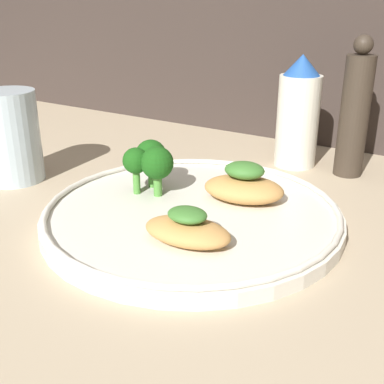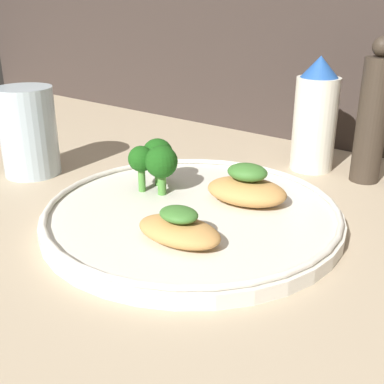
% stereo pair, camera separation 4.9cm
% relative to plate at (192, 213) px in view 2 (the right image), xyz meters
% --- Properties ---
extents(ground_plane, '(1.80, 1.80, 0.01)m').
position_rel_plate_xyz_m(ground_plane, '(0.00, 0.00, -0.01)').
color(ground_plane, tan).
extents(plate, '(0.31, 0.31, 0.02)m').
position_rel_plate_xyz_m(plate, '(0.00, 0.00, 0.00)').
color(plate, silver).
rests_on(plate, ground_plane).
extents(grilled_meat_front, '(0.09, 0.06, 0.03)m').
position_rel_plate_xyz_m(grilled_meat_front, '(0.03, -0.06, 0.02)').
color(grilled_meat_front, tan).
rests_on(grilled_meat_front, plate).
extents(grilled_meat_middle, '(0.10, 0.08, 0.04)m').
position_rel_plate_xyz_m(grilled_meat_middle, '(0.03, 0.05, 0.02)').
color(grilled_meat_middle, tan).
rests_on(grilled_meat_middle, plate).
extents(broccoli_bunch, '(0.06, 0.06, 0.06)m').
position_rel_plate_xyz_m(broccoli_bunch, '(-0.07, 0.02, 0.04)').
color(broccoli_bunch, '#4C8E38').
rests_on(broccoli_bunch, plate).
extents(sauce_bottle, '(0.06, 0.06, 0.15)m').
position_rel_plate_xyz_m(sauce_bottle, '(0.02, 0.23, 0.06)').
color(sauce_bottle, silver).
rests_on(sauce_bottle, ground_plane).
extents(pepper_grinder, '(0.04, 0.04, 0.18)m').
position_rel_plate_xyz_m(pepper_grinder, '(0.10, 0.23, 0.07)').
color(pepper_grinder, '#382D23').
rests_on(pepper_grinder, ground_plane).
extents(drinking_glass, '(0.07, 0.07, 0.11)m').
position_rel_plate_xyz_m(drinking_glass, '(-0.26, -0.01, 0.05)').
color(drinking_glass, silver).
rests_on(drinking_glass, ground_plane).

